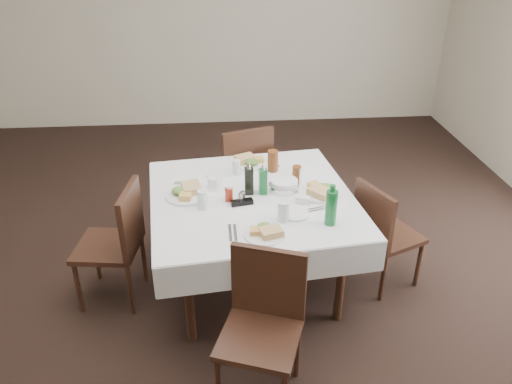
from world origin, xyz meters
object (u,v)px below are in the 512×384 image
chair_south (264,316)px  water_e (297,175)px  water_n (237,167)px  water_w (203,199)px  dining_table (252,205)px  chair_east (381,230)px  oil_cruet_dark (249,180)px  chair_west (119,238)px  chair_north (244,169)px  coffee_mug (213,184)px  green_bottle (331,207)px  bread_basket (284,185)px  water_s (284,211)px  ketchup_bottle (229,194)px  oil_cruet_green (263,180)px

chair_south → water_e: bearing=72.6°
water_n → water_w: water_w is taller
dining_table → chair_east: chair_east is taller
water_w → oil_cruet_dark: size_ratio=0.52×
chair_west → water_n: size_ratio=8.00×
chair_north → coffee_mug: (-0.26, -0.74, 0.26)m
water_e → chair_east: bearing=-24.6°
chair_east → green_bottle: bearing=-146.1°
dining_table → chair_north: size_ratio=1.64×
chair_north → bread_basket: chair_north is taller
water_e → water_w: size_ratio=0.97×
water_s → coffee_mug: water_s is taller
water_n → green_bottle: bearing=-53.7°
ketchup_bottle → oil_cruet_dark: bearing=32.9°
dining_table → chair_south: bearing=-90.5°
water_n → water_w: 0.55m
dining_table → oil_cruet_dark: (-0.02, 0.04, 0.18)m
coffee_mug → water_e: bearing=4.1°
chair_north → water_e: (0.35, -0.70, 0.28)m
chair_north → water_w: chair_north is taller
water_n → oil_cruet_green: (0.17, -0.32, 0.05)m
oil_cruet_dark → green_bottle: green_bottle is taller
ketchup_bottle → chair_east: bearing=-1.8°
bread_basket → oil_cruet_green: bearing=-162.6°
dining_table → chair_south: (-0.01, -0.95, -0.17)m
oil_cruet_dark → green_bottle: 0.66m
oil_cruet_green → coffee_mug: 0.37m
water_e → chair_north: bearing=117.0°
dining_table → water_w: water_w is taller
chair_north → coffee_mug: 0.83m
chair_west → ketchup_bottle: bearing=2.1°
chair_north → water_e: chair_north is taller
chair_east → chair_west: 1.88m
chair_west → water_e: size_ratio=7.16×
chair_south → coffee_mug: 1.15m
chair_north → water_e: 0.83m
bread_basket → oil_cruet_green: 0.18m
water_e → green_bottle: 0.60m
chair_north → chair_south: size_ratio=1.05×
dining_table → water_e: water_e is taller
oil_cruet_green → green_bottle: green_bottle is taller
oil_cruet_dark → coffee_mug: (-0.25, 0.10, -0.07)m
water_e → ketchup_bottle: water_e is taller
water_n → water_s: 0.75m
chair_east → water_e: (-0.59, 0.27, 0.34)m
dining_table → water_w: (-0.34, -0.13, 0.14)m
chair_south → water_w: chair_south is taller
water_n → chair_east: bearing=-23.5°
green_bottle → chair_north: bearing=110.4°
chair_south → oil_cruet_dark: 1.05m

